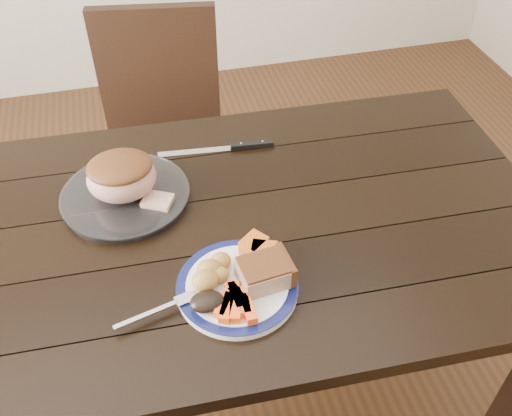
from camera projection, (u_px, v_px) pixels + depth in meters
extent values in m
plane|color=#472B16|center=(231.00, 384.00, 1.88)|extent=(4.00, 4.00, 0.00)
cube|color=black|center=(222.00, 229.00, 1.38)|extent=(1.63, 0.96, 0.04)
cube|color=black|center=(411.00, 200.00, 2.01)|extent=(0.07, 0.07, 0.71)
cube|color=black|center=(164.00, 162.00, 2.01)|extent=(0.48, 0.48, 0.04)
cube|color=black|center=(158.00, 70.00, 1.99)|extent=(0.42, 0.10, 0.46)
cube|color=black|center=(216.00, 177.00, 2.32)|extent=(0.04, 0.04, 0.43)
cube|color=black|center=(221.00, 241.00, 2.06)|extent=(0.04, 0.04, 0.43)
cube|color=black|center=(127.00, 182.00, 2.29)|extent=(0.04, 0.04, 0.43)
cube|color=black|center=(120.00, 248.00, 2.03)|extent=(0.04, 0.04, 0.43)
cylinder|color=white|center=(237.00, 287.00, 1.21)|extent=(0.26, 0.26, 0.02)
torus|color=#0E1346|center=(237.00, 285.00, 1.21)|extent=(0.26, 0.26, 0.02)
cylinder|color=white|center=(126.00, 197.00, 1.42)|extent=(0.31, 0.31, 0.02)
cube|color=tan|center=(264.00, 273.00, 1.19)|extent=(0.12, 0.10, 0.05)
ellipsoid|color=gold|center=(221.00, 261.00, 1.22)|extent=(0.05, 0.04, 0.04)
ellipsoid|color=gold|center=(219.00, 274.00, 1.20)|extent=(0.04, 0.04, 0.03)
ellipsoid|color=gold|center=(209.00, 269.00, 1.20)|extent=(0.05, 0.05, 0.04)
ellipsoid|color=gold|center=(205.00, 281.00, 1.18)|extent=(0.06, 0.05, 0.05)
cube|color=#FE5515|center=(237.00, 296.00, 1.17)|extent=(0.03, 0.07, 0.02)
cube|color=#FE5515|center=(235.00, 307.00, 1.15)|extent=(0.04, 0.07, 0.02)
cube|color=#FE5515|center=(227.00, 308.00, 1.15)|extent=(0.05, 0.07, 0.02)
cube|color=#FE5515|center=(224.00, 304.00, 1.15)|extent=(0.05, 0.07, 0.02)
cube|color=#FE5515|center=(243.00, 302.00, 1.16)|extent=(0.03, 0.07, 0.02)
cube|color=#FE5515|center=(248.00, 309.00, 1.14)|extent=(0.03, 0.07, 0.02)
cube|color=#FE5515|center=(237.00, 295.00, 1.17)|extent=(0.04, 0.07, 0.02)
cube|color=orange|center=(264.00, 253.00, 1.24)|extent=(0.07, 0.06, 0.04)
cube|color=orange|center=(254.00, 246.00, 1.26)|extent=(0.07, 0.07, 0.04)
ellipsoid|color=black|center=(207.00, 302.00, 1.15)|extent=(0.07, 0.05, 0.03)
cube|color=silver|center=(147.00, 315.00, 1.15)|extent=(0.14, 0.04, 0.00)
cube|color=silver|center=(186.00, 298.00, 1.18)|extent=(0.05, 0.04, 0.00)
ellipsoid|color=tan|center=(122.00, 178.00, 1.38)|extent=(0.17, 0.15, 0.11)
cube|color=tan|center=(158.00, 201.00, 1.38)|extent=(0.09, 0.08, 0.02)
cube|color=silver|center=(194.00, 152.00, 1.56)|extent=(0.20, 0.04, 0.00)
cube|color=black|center=(252.00, 145.00, 1.58)|extent=(0.12, 0.03, 0.01)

